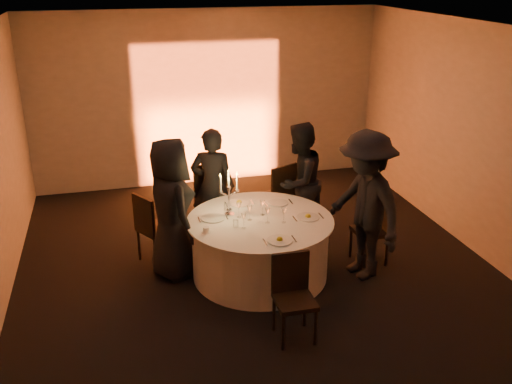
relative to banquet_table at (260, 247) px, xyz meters
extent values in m
plane|color=black|center=(0.00, 0.00, -0.38)|extent=(7.00, 7.00, 0.00)
plane|color=white|center=(0.00, 0.00, 2.62)|extent=(7.00, 7.00, 0.00)
plane|color=#A09C94|center=(0.00, 3.50, 1.12)|extent=(7.00, 0.00, 7.00)
plane|color=#A09C94|center=(0.00, -3.50, 1.12)|extent=(7.00, 0.00, 7.00)
plane|color=#A09C94|center=(3.00, 0.00, 1.12)|extent=(0.00, 7.00, 7.00)
cube|color=black|center=(0.00, 3.20, -0.33)|extent=(0.25, 0.12, 0.10)
cylinder|color=black|center=(0.00, 0.00, -0.37)|extent=(0.60, 0.60, 0.03)
cylinder|color=black|center=(0.00, 0.00, -0.01)|extent=(0.20, 0.20, 0.75)
cylinder|color=silver|center=(0.00, 0.00, -0.01)|extent=(1.68, 1.68, 0.75)
cylinder|color=silver|center=(0.00, 0.00, 0.38)|extent=(1.80, 1.80, 0.02)
cube|color=black|center=(-1.20, 0.72, 0.07)|extent=(0.57, 0.57, 0.05)
cube|color=black|center=(-1.36, 0.62, 0.33)|extent=(0.25, 0.38, 0.48)
cylinder|color=black|center=(-0.95, 0.65, -0.16)|extent=(0.04, 0.04, 0.45)
cylinder|color=black|center=(-1.14, 0.96, -0.16)|extent=(0.04, 0.04, 0.45)
cylinder|color=black|center=(-1.26, 0.47, -0.16)|extent=(0.04, 0.04, 0.45)
cylinder|color=black|center=(-1.44, 0.78, -0.16)|extent=(0.04, 0.04, 0.45)
cube|color=black|center=(-0.33, 1.52, 0.12)|extent=(0.55, 0.55, 0.05)
cube|color=black|center=(-0.38, 1.31, 0.41)|extent=(0.46, 0.14, 0.53)
cylinder|color=black|center=(-0.10, 1.67, -0.14)|extent=(0.04, 0.04, 0.50)
cylinder|color=black|center=(-0.48, 1.76, -0.14)|extent=(0.04, 0.04, 0.50)
cylinder|color=black|center=(-0.18, 1.28, -0.14)|extent=(0.04, 0.04, 0.50)
cylinder|color=black|center=(-0.57, 1.37, -0.14)|extent=(0.04, 0.04, 0.50)
cube|color=black|center=(0.55, 1.25, 0.12)|extent=(0.60, 0.60, 0.05)
cube|color=black|center=(0.64, 1.06, 0.40)|extent=(0.43, 0.22, 0.52)
cylinder|color=black|center=(0.65, 1.51, -0.14)|extent=(0.04, 0.04, 0.49)
cylinder|color=black|center=(0.29, 1.35, -0.14)|extent=(0.04, 0.04, 0.49)
cylinder|color=black|center=(0.81, 1.15, -0.14)|extent=(0.04, 0.04, 0.49)
cylinder|color=black|center=(0.45, 0.99, -0.14)|extent=(0.04, 0.04, 0.49)
cube|color=black|center=(1.47, -0.03, 0.06)|extent=(0.41, 0.41, 0.05)
cube|color=black|center=(1.65, -0.02, 0.30)|extent=(0.05, 0.40, 0.46)
cylinder|color=black|center=(1.29, 0.14, -0.17)|extent=(0.04, 0.04, 0.43)
cylinder|color=black|center=(1.30, -0.20, -0.17)|extent=(0.04, 0.04, 0.43)
cylinder|color=black|center=(1.64, 0.15, -0.17)|extent=(0.04, 0.04, 0.43)
cylinder|color=black|center=(1.64, -0.19, -0.17)|extent=(0.04, 0.04, 0.43)
cube|color=black|center=(0.01, -1.35, 0.05)|extent=(0.40, 0.40, 0.05)
cube|color=black|center=(0.01, -1.17, 0.30)|extent=(0.40, 0.04, 0.46)
cylinder|color=black|center=(-0.16, -1.52, -0.17)|extent=(0.04, 0.04, 0.43)
cylinder|color=black|center=(0.18, -1.53, -0.17)|extent=(0.04, 0.04, 0.43)
cylinder|color=black|center=(-0.16, -1.18, -0.17)|extent=(0.04, 0.04, 0.43)
cylinder|color=black|center=(0.18, -1.18, -0.17)|extent=(0.04, 0.04, 0.43)
imported|color=black|center=(-1.04, 0.30, 0.51)|extent=(0.79, 0.99, 1.78)
imported|color=black|center=(-0.39, 1.07, 0.44)|extent=(0.70, 0.58, 1.66)
imported|color=black|center=(0.81, 0.94, 0.46)|extent=(1.03, 1.02, 1.68)
imported|color=black|center=(1.24, -0.29, 0.55)|extent=(0.96, 1.34, 1.88)
cylinder|color=white|center=(-0.55, 0.16, 0.39)|extent=(0.30, 0.30, 0.01)
cube|color=silver|center=(-0.72, 0.16, 0.39)|extent=(0.01, 0.17, 0.01)
cube|color=silver|center=(-0.38, 0.16, 0.39)|extent=(0.02, 0.17, 0.01)
cylinder|color=white|center=(-0.14, 0.54, 0.39)|extent=(0.27, 0.27, 0.01)
cube|color=silver|center=(-0.31, 0.54, 0.39)|extent=(0.02, 0.17, 0.01)
cube|color=silver|center=(0.03, 0.54, 0.39)|extent=(0.01, 0.17, 0.01)
sphere|color=gold|center=(-0.14, 0.54, 0.43)|extent=(0.07, 0.07, 0.07)
cylinder|color=white|center=(0.36, 0.42, 0.39)|extent=(0.27, 0.27, 0.01)
cube|color=silver|center=(0.19, 0.42, 0.39)|extent=(0.02, 0.17, 0.01)
cube|color=silver|center=(0.53, 0.42, 0.39)|extent=(0.01, 0.17, 0.01)
cylinder|color=white|center=(0.58, -0.11, 0.39)|extent=(0.28, 0.28, 0.01)
cube|color=silver|center=(0.41, -0.11, 0.39)|extent=(0.02, 0.17, 0.01)
cube|color=silver|center=(0.75, -0.11, 0.39)|extent=(0.01, 0.17, 0.01)
sphere|color=gold|center=(0.58, -0.11, 0.43)|extent=(0.07, 0.07, 0.07)
cylinder|color=white|center=(0.06, -0.62, 0.39)|extent=(0.29, 0.29, 0.01)
cube|color=silver|center=(-0.11, -0.62, 0.39)|extent=(0.02, 0.17, 0.01)
cube|color=silver|center=(0.23, -0.62, 0.39)|extent=(0.02, 0.17, 0.01)
sphere|color=gold|center=(0.06, -0.62, 0.43)|extent=(0.07, 0.07, 0.07)
cylinder|color=white|center=(-0.70, -0.19, 0.39)|extent=(0.11, 0.11, 0.01)
cylinder|color=white|center=(-0.70, -0.19, 0.42)|extent=(0.07, 0.07, 0.06)
cylinder|color=silver|center=(-0.34, 0.22, 0.39)|extent=(0.12, 0.12, 0.02)
sphere|color=silver|center=(-0.34, 0.22, 0.45)|extent=(0.07, 0.07, 0.07)
cylinder|color=silver|center=(-0.34, 0.22, 0.57)|extent=(0.02, 0.02, 0.32)
cylinder|color=silver|center=(-0.34, 0.22, 0.75)|extent=(0.05, 0.05, 0.03)
cylinder|color=white|center=(-0.34, 0.22, 0.85)|extent=(0.02, 0.02, 0.21)
cone|color=yellow|center=(-0.34, 0.22, 0.97)|extent=(0.02, 0.02, 0.03)
cylinder|color=silver|center=(-0.39, 0.22, 0.67)|extent=(0.11, 0.02, 0.08)
cylinder|color=silver|center=(-0.44, 0.22, 0.70)|extent=(0.05, 0.05, 0.03)
cylinder|color=white|center=(-0.44, 0.22, 0.81)|extent=(0.02, 0.02, 0.21)
cone|color=yellow|center=(-0.44, 0.22, 0.93)|extent=(0.02, 0.02, 0.03)
cylinder|color=silver|center=(-0.29, 0.22, 0.67)|extent=(0.11, 0.02, 0.08)
cylinder|color=silver|center=(-0.23, 0.22, 0.70)|extent=(0.05, 0.05, 0.03)
cylinder|color=white|center=(-0.23, 0.22, 0.81)|extent=(0.02, 0.02, 0.21)
cone|color=yellow|center=(-0.23, 0.22, 0.93)|extent=(0.02, 0.02, 0.03)
cylinder|color=white|center=(-0.25, -0.20, 0.39)|extent=(0.06, 0.06, 0.01)
cylinder|color=white|center=(-0.25, -0.20, 0.44)|extent=(0.01, 0.01, 0.10)
cone|color=white|center=(-0.25, -0.20, 0.53)|extent=(0.07, 0.07, 0.09)
cylinder|color=white|center=(-0.24, 0.12, 0.39)|extent=(0.06, 0.06, 0.01)
cylinder|color=white|center=(-0.24, 0.12, 0.44)|extent=(0.01, 0.01, 0.10)
cone|color=white|center=(-0.24, 0.12, 0.53)|extent=(0.07, 0.07, 0.09)
cylinder|color=white|center=(0.06, 0.12, 0.39)|extent=(0.06, 0.06, 0.01)
cylinder|color=white|center=(0.06, 0.12, 0.44)|extent=(0.01, 0.01, 0.10)
cone|color=white|center=(0.06, 0.12, 0.53)|extent=(0.07, 0.07, 0.09)
cylinder|color=white|center=(0.25, -0.17, 0.39)|extent=(0.06, 0.06, 0.01)
cylinder|color=white|center=(0.25, -0.17, 0.44)|extent=(0.01, 0.01, 0.10)
cone|color=white|center=(0.25, -0.17, 0.53)|extent=(0.07, 0.07, 0.09)
cylinder|color=white|center=(-0.13, 0.00, 0.39)|extent=(0.06, 0.06, 0.01)
cylinder|color=white|center=(-0.13, 0.00, 0.44)|extent=(0.01, 0.01, 0.10)
cone|color=white|center=(-0.13, 0.00, 0.53)|extent=(0.07, 0.07, 0.09)
cylinder|color=white|center=(0.06, -0.13, 0.39)|extent=(0.06, 0.06, 0.01)
cylinder|color=white|center=(0.06, -0.13, 0.44)|extent=(0.01, 0.01, 0.10)
cone|color=white|center=(0.06, -0.13, 0.53)|extent=(0.07, 0.07, 0.09)
cylinder|color=white|center=(-0.34, 0.37, 0.43)|extent=(0.07, 0.07, 0.09)
cylinder|color=white|center=(-0.34, -0.14, 0.43)|extent=(0.07, 0.07, 0.09)
camera|label=1|loc=(-1.64, -6.10, 3.28)|focal=40.00mm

